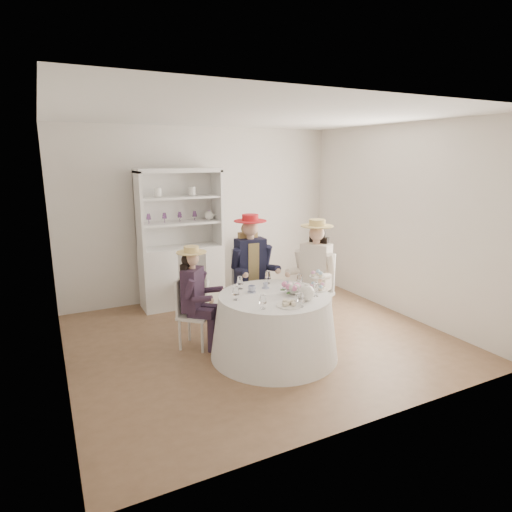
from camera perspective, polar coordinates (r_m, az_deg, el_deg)
name	(u,v)px	position (r m, az deg, el deg)	size (l,w,h in m)	color
ground	(260,338)	(5.52, 0.47, -10.89)	(4.50, 4.50, 0.00)	brown
ceiling	(260,115)	(5.07, 0.53, 18.25)	(4.50, 4.50, 0.00)	white
wall_back	(203,214)	(6.94, -7.07, 5.60)	(4.50, 4.50, 0.00)	silver
wall_front	(375,273)	(3.51, 15.58, -2.18)	(4.50, 4.50, 0.00)	silver
wall_left	(53,252)	(4.58, -25.44, 0.54)	(4.50, 4.50, 0.00)	silver
wall_right	(400,221)	(6.46, 18.63, 4.45)	(4.50, 4.50, 0.00)	silver
tea_table	(274,325)	(4.96, 2.44, -9.23)	(1.46, 1.46, 0.73)	white
hutch	(181,258)	(6.61, -9.93, -0.25)	(1.33, 0.70, 2.08)	silver
side_table	(254,274)	(7.20, -0.28, -2.48)	(0.40, 0.40, 0.62)	silver
hatbox	(254,247)	(7.09, -0.28, 1.20)	(0.32, 0.32, 0.32)	black
guest_left	(194,291)	(5.10, -8.21, -4.69)	(0.53, 0.52, 1.24)	silver
guest_mid	(251,264)	(5.68, -0.66, -1.05)	(0.55, 0.57, 1.51)	silver
guest_right	(315,269)	(5.60, 7.85, -1.68)	(0.63, 0.58, 1.47)	silver
spare_chair	(194,282)	(6.11, -8.31, -3.39)	(0.53, 0.53, 0.98)	silver
teacup_a	(252,289)	(4.91, -0.57, -4.47)	(0.09, 0.09, 0.07)	white
teacup_b	(266,286)	(5.06, 1.28, -4.00)	(0.06, 0.06, 0.06)	white
teacup_c	(287,286)	(5.06, 4.09, -3.99)	(0.09, 0.09, 0.07)	white
flower_bowl	(294,291)	(4.90, 5.03, -4.68)	(0.20, 0.20, 0.05)	white
flower_arrangement	(292,287)	(4.84, 4.84, -4.14)	(0.18, 0.18, 0.07)	pink
table_teapot	(306,293)	(4.68, 6.73, -4.89)	(0.26, 0.18, 0.19)	white
sandwich_plate	(289,304)	(4.50, 4.41, -6.45)	(0.27, 0.27, 0.06)	white
cupcake_stand	(317,283)	(5.04, 8.14, -3.58)	(0.24, 0.24, 0.22)	white
stemware_set	(275,289)	(4.81, 2.49, -4.37)	(0.97, 0.97, 0.15)	white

